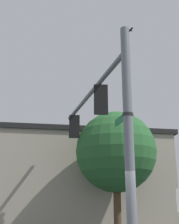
# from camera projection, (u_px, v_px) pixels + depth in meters

# --- Properties ---
(signal_pole) EXTENTS (0.29, 0.29, 7.09)m
(signal_pole) POSITION_uv_depth(u_px,v_px,m) (129.00, 135.00, 8.88)
(signal_pole) COLOR slate
(signal_pole) RESTS_ON ground
(mast_arm) EXTENTS (2.01, 7.90, 0.18)m
(mast_arm) POSITION_uv_depth(u_px,v_px,m) (90.00, 94.00, 13.37)
(mast_arm) COLOR slate
(traffic_light_nearest_pole) EXTENTS (0.54, 0.49, 1.31)m
(traffic_light_nearest_pole) POSITION_uv_depth(u_px,v_px,m) (100.00, 101.00, 11.81)
(traffic_light_nearest_pole) COLOR black
(traffic_light_mid_inner) EXTENTS (0.54, 0.49, 1.31)m
(traffic_light_mid_inner) POSITION_uv_depth(u_px,v_px,m) (74.00, 127.00, 15.80)
(traffic_light_mid_inner) COLOR black
(street_name_sign) EXTENTS (0.41, 1.18, 0.22)m
(street_name_sign) POSITION_uv_depth(u_px,v_px,m) (125.00, 117.00, 9.29)
(street_name_sign) COLOR #147238
(bird_flying) EXTENTS (0.21, 0.33, 0.07)m
(bird_flying) POSITION_uv_depth(u_px,v_px,m) (130.00, 30.00, 11.51)
(bird_flying) COLOR black
(storefront_building) EXTENTS (12.44, 8.36, 6.13)m
(storefront_building) POSITION_uv_depth(u_px,v_px,m) (77.00, 182.00, 20.28)
(storefront_building) COLOR #A89E89
(storefront_building) RESTS_ON ground
(tree_by_storefront) EXTENTS (4.19, 4.19, 6.37)m
(tree_by_storefront) POSITION_uv_depth(u_px,v_px,m) (116.00, 152.00, 15.91)
(tree_by_storefront) COLOR #4C3823
(tree_by_storefront) RESTS_ON ground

